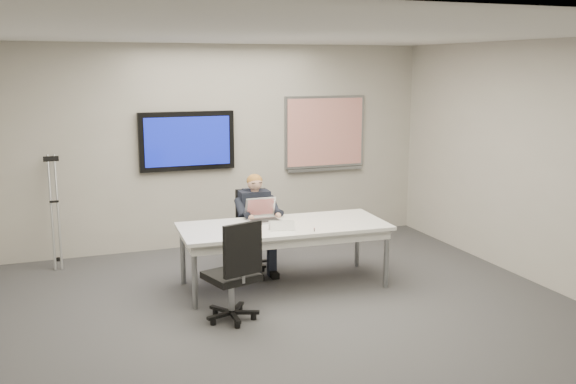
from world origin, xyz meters
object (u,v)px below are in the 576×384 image
object	(u,v)px
office_chair_far	(254,243)
laptop	(263,215)
seated_person	(259,233)
office_chair_near	(234,290)
conference_table	(284,232)

from	to	relation	value
office_chair_far	laptop	bearing A→B (deg)	-89.22
office_chair_far	seated_person	size ratio (longest dim) A/B	0.81
office_chair_near	seated_person	bearing A→B (deg)	-133.31
conference_table	seated_person	world-z (taller)	seated_person
seated_person	office_chair_far	bearing A→B (deg)	90.67
conference_table	seated_person	xyz separation A→B (m)	(-0.11, 0.60, -0.16)
office_chair_near	seated_person	xyz separation A→B (m)	(0.71, 1.42, 0.16)
office_chair_far	laptop	xyz separation A→B (m)	(-0.05, -0.54, 0.49)
office_chair_near	seated_person	distance (m)	1.59
conference_table	office_chair_far	xyz separation A→B (m)	(-0.11, 0.82, -0.34)
office_chair_far	laptop	world-z (taller)	laptop
office_chair_near	seated_person	size ratio (longest dim) A/B	0.87
conference_table	laptop	xyz separation A→B (m)	(-0.16, 0.28, 0.15)
laptop	office_chair_near	bearing A→B (deg)	-121.15
conference_table	office_chair_near	bearing A→B (deg)	-132.47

